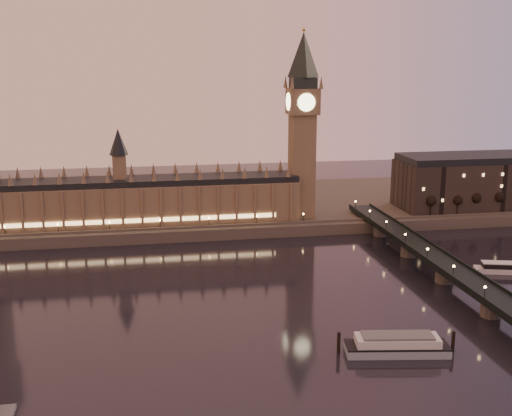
# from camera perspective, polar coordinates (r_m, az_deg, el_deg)

# --- Properties ---
(ground) EXTENTS (700.00, 700.00, 0.00)m
(ground) POSITION_cam_1_polar(r_m,az_deg,el_deg) (245.22, -1.51, -9.37)
(ground) COLOR black
(ground) RESTS_ON ground
(far_embankment) EXTENTS (560.00, 130.00, 6.00)m
(far_embankment) POSITION_cam_1_polar(r_m,az_deg,el_deg) (404.53, -0.81, 0.16)
(far_embankment) COLOR #423D35
(far_embankment) RESTS_ON ground
(palace_of_westminster) EXTENTS (180.00, 26.62, 52.00)m
(palace_of_westminster) POSITION_cam_1_polar(r_m,az_deg,el_deg) (352.60, -10.96, 1.09)
(palace_of_westminster) COLOR brown
(palace_of_westminster) RESTS_ON ground
(big_ben) EXTENTS (17.68, 17.68, 104.00)m
(big_ben) POSITION_cam_1_polar(r_m,az_deg,el_deg) (357.19, 4.16, 8.31)
(big_ben) COLOR brown
(big_ben) RESTS_ON ground
(westminster_bridge) EXTENTS (13.20, 260.00, 15.30)m
(westminster_bridge) POSITION_cam_1_polar(r_m,az_deg,el_deg) (271.34, 18.12, -6.54)
(westminster_bridge) COLOR black
(westminster_bridge) RESTS_ON ground
(bare_tree_0) EXTENTS (6.16, 6.16, 12.52)m
(bare_tree_0) POSITION_cam_1_polar(r_m,az_deg,el_deg) (378.68, 15.54, 0.69)
(bare_tree_0) COLOR black
(bare_tree_0) RESTS_ON ground
(bare_tree_1) EXTENTS (6.16, 6.16, 12.52)m
(bare_tree_1) POSITION_cam_1_polar(r_m,az_deg,el_deg) (384.79, 17.39, 0.76)
(bare_tree_1) COLOR black
(bare_tree_1) RESTS_ON ground
(bare_tree_2) EXTENTS (6.16, 6.16, 12.52)m
(bare_tree_2) POSITION_cam_1_polar(r_m,az_deg,el_deg) (391.29, 19.19, 0.83)
(bare_tree_2) COLOR black
(bare_tree_2) RESTS_ON ground
(bare_tree_3) EXTENTS (6.16, 6.16, 12.52)m
(bare_tree_3) POSITION_cam_1_polar(r_m,az_deg,el_deg) (398.16, 20.92, 0.89)
(bare_tree_3) COLOR black
(bare_tree_3) RESTS_ON ground
(cruise_boat_b) EXTENTS (27.02, 13.57, 4.84)m
(cruise_boat_b) POSITION_cam_1_polar(r_m,az_deg,el_deg) (309.78, 21.23, -5.01)
(cruise_boat_b) COLOR silver
(cruise_boat_b) RESTS_ON ground
(moored_barge) EXTENTS (38.26, 14.51, 7.10)m
(moored_barge) POSITION_cam_1_polar(r_m,az_deg,el_deg) (218.17, 12.43, -11.80)
(moored_barge) COLOR #869DAB
(moored_barge) RESTS_ON ground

